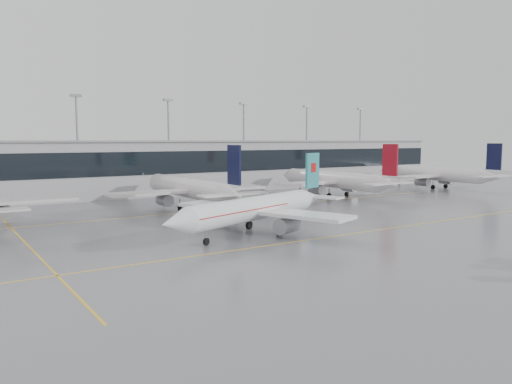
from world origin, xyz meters
TOP-DOWN VIEW (x-y plane):
  - ground at (0.00, 0.00)m, footprint 320.00×320.00m
  - taxi_line_main at (0.00, 0.00)m, footprint 120.00×0.25m
  - taxi_line_north at (0.00, 30.00)m, footprint 120.00×0.25m
  - taxi_line_cross at (-30.00, 15.00)m, footprint 0.25×60.00m
  - terminal at (0.00, 62.00)m, footprint 180.00×15.00m
  - terminal_glass at (0.00, 54.45)m, footprint 180.00×0.20m
  - terminal_roof at (0.00, 62.00)m, footprint 182.00×16.00m
  - light_masts at (0.00, 68.00)m, footprint 156.40×1.00m
  - air_canada_jet at (-2.33, 7.76)m, footprint 33.15×26.59m
  - parked_jet_c at (-0.00, 33.69)m, footprint 29.64×36.96m
  - parked_jet_d at (35.00, 33.69)m, footprint 29.64×36.96m
  - parked_jet_e at (70.00, 33.69)m, footprint 29.64×36.96m

SIDE VIEW (x-z plane):
  - ground at x=0.00m, z-range 0.00..0.00m
  - taxi_line_main at x=0.00m, z-range 0.00..0.01m
  - taxi_line_north at x=0.00m, z-range 0.00..0.01m
  - taxi_line_cross at x=-30.00m, z-range 0.00..0.01m
  - air_canada_jet at x=-2.33m, z-range -1.95..8.51m
  - parked_jet_c at x=0.00m, z-range -2.15..9.57m
  - parked_jet_d at x=35.00m, z-range -2.15..9.57m
  - parked_jet_e at x=70.00m, z-range -2.15..9.57m
  - terminal at x=0.00m, z-range 0.00..12.00m
  - terminal_glass at x=0.00m, z-range 5.00..10.00m
  - terminal_roof at x=0.00m, z-range 12.00..12.40m
  - light_masts at x=0.00m, z-range 2.04..24.64m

